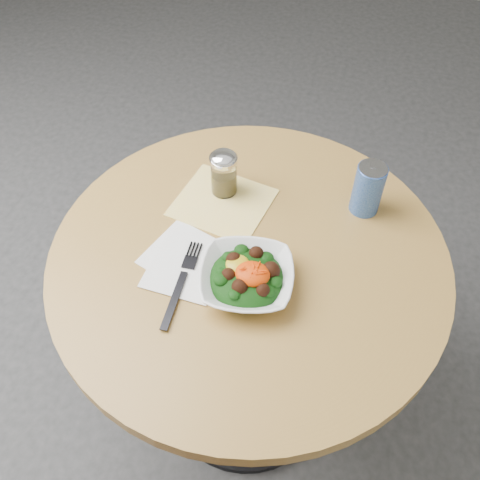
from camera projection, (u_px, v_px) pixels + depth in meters
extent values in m
plane|color=#2D2D2F|center=(246.00, 392.00, 1.78)|extent=(6.00, 6.00, 0.00)
cylinder|color=black|center=(246.00, 390.00, 1.76)|extent=(0.52, 0.52, 0.03)
cylinder|color=black|center=(247.00, 340.00, 1.50)|extent=(0.10, 0.10, 0.71)
cylinder|color=gold|center=(249.00, 258.00, 1.21)|extent=(0.90, 0.90, 0.04)
cube|color=yellow|center=(223.00, 202.00, 1.29)|extent=(0.25, 0.24, 0.00)
cube|color=white|center=(184.00, 255.00, 1.19)|extent=(0.20, 0.20, 0.00)
cube|color=white|center=(185.00, 268.00, 1.17)|extent=(0.16, 0.16, 0.00)
imported|color=white|center=(247.00, 279.00, 1.12)|extent=(0.23, 0.23, 0.05)
ellipsoid|color=black|center=(247.00, 279.00, 1.12)|extent=(0.16, 0.16, 0.06)
ellipsoid|color=gold|center=(238.00, 264.00, 1.12)|extent=(0.05, 0.05, 0.02)
ellipsoid|color=#F13005|center=(253.00, 274.00, 1.10)|extent=(0.07, 0.06, 0.03)
cube|color=black|center=(174.00, 300.00, 1.11)|extent=(0.02, 0.15, 0.00)
cube|color=black|center=(192.00, 256.00, 1.18)|extent=(0.03, 0.08, 0.00)
cylinder|color=silver|center=(224.00, 176.00, 1.28)|extent=(0.06, 0.06, 0.10)
cylinder|color=#A18F4B|center=(224.00, 182.00, 1.30)|extent=(0.05, 0.05, 0.05)
cylinder|color=silver|center=(223.00, 159.00, 1.24)|extent=(0.07, 0.07, 0.01)
ellipsoid|color=silver|center=(223.00, 158.00, 1.24)|extent=(0.06, 0.06, 0.03)
cylinder|color=#0D2C99|center=(368.00, 189.00, 1.24)|extent=(0.07, 0.07, 0.13)
cylinder|color=#B3B3BA|center=(373.00, 168.00, 1.18)|extent=(0.07, 0.07, 0.00)
cube|color=#B3B3BA|center=(374.00, 165.00, 1.19)|extent=(0.01, 0.02, 0.00)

